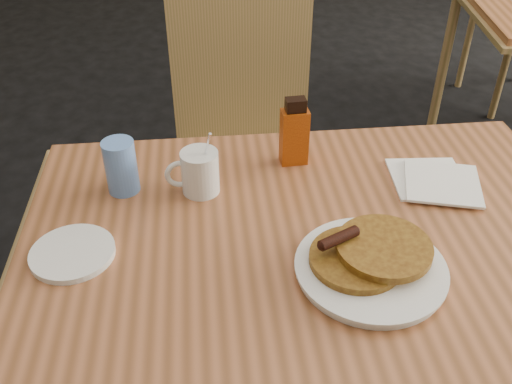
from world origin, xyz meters
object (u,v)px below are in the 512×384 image
coffee_mug (199,171)px  main_table (311,247)px  pancake_plate (370,263)px  blue_tumbler (121,167)px  chair_main_far (246,128)px  syrup_bottle (294,134)px

coffee_mug → main_table: bearing=-44.7°
pancake_plate → blue_tumbler: 0.54m
blue_tumbler → main_table: bearing=-29.2°
main_table → pancake_plate: size_ratio=4.55×
chair_main_far → blue_tumbler: 0.67m
chair_main_far → syrup_bottle: 0.55m
main_table → syrup_bottle: (0.02, 0.24, 0.12)m
pancake_plate → blue_tumbler: size_ratio=2.29×
coffee_mug → blue_tumbler: 0.16m
syrup_bottle → coffee_mug: bearing=-160.8°
main_table → pancake_plate: pancake_plate is taller
blue_tumbler → chair_main_far: bearing=56.6°
chair_main_far → coffee_mug: (-0.19, -0.56, 0.23)m
chair_main_far → pancake_plate: chair_main_far is taller
chair_main_far → blue_tumbler: chair_main_far is taller
main_table → coffee_mug: (-0.20, 0.17, 0.09)m
chair_main_far → pancake_plate: size_ratio=3.58×
coffee_mug → blue_tumbler: bearing=163.6°
syrup_bottle → main_table: bearing=-93.8°
chair_main_far → coffee_mug: 0.63m
main_table → syrup_bottle: syrup_bottle is taller
chair_main_far → syrup_bottle: (0.03, -0.48, 0.25)m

